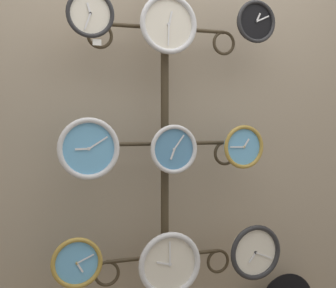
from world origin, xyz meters
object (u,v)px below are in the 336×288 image
display_stand (165,235)px  clock_middle_center (174,149)px  clock_top_left (90,14)px  clock_middle_right (243,147)px  clock_top_right (256,22)px  clock_bottom_left (77,263)px  clock_bottom_center (170,264)px  clock_top_center (168,24)px  clock_bottom_right (255,252)px  clock_middle_left (89,149)px

display_stand → clock_middle_center: (0.01, -0.11, 0.44)m
clock_top_left → clock_middle_right: size_ratio=0.98×
clock_middle_center → clock_top_right: bearing=1.8°
display_stand → clock_middle_center: 0.46m
clock_bottom_left → clock_bottom_center: 0.45m
display_stand → clock_top_center: size_ratio=6.94×
display_stand → clock_bottom_center: display_stand is taller
clock_top_center → clock_top_right: 0.47m
clock_top_center → clock_bottom_left: 1.21m
clock_middle_right → clock_top_right: bearing=2.8°
clock_top_left → clock_middle_center: clock_top_left is taller
clock_bottom_right → clock_bottom_center: bearing=-179.9°
clock_top_right → clock_bottom_left: (-0.93, -0.01, -1.16)m
clock_top_center → clock_bottom_left: (-0.45, -0.02, -1.12)m
clock_top_center → clock_top_right: (0.47, -0.01, 0.04)m
clock_top_right → clock_middle_right: 0.65m
clock_top_left → clock_middle_center: size_ratio=0.92×
clock_bottom_left → clock_bottom_center: bearing=-1.9°
clock_bottom_right → clock_top_center: bearing=175.5°
clock_top_left → clock_middle_left: clock_top_left is taller
clock_top_left → clock_top_right: size_ratio=1.01×
display_stand → clock_top_center: display_stand is taller
clock_top_center → clock_middle_right: size_ratio=1.29×
clock_top_left → clock_bottom_center: size_ratio=0.69×
display_stand → clock_top_right: (0.46, -0.09, 1.09)m
clock_top_right → clock_bottom_center: size_ratio=0.68×
clock_top_center → clock_middle_center: clock_top_center is taller
clock_middle_right → clock_bottom_center: clock_middle_right is taller
display_stand → clock_top_left: size_ratio=9.13×
display_stand → clock_top_left: bearing=-165.4°
clock_top_left → display_stand: bearing=14.6°
clock_top_left → clock_middle_center: (0.40, -0.01, -0.62)m
clock_top_left → clock_top_center: (0.38, 0.02, -0.02)m
clock_middle_center → display_stand: bearing=94.1°
clock_top_center → clock_bottom_left: size_ratio=1.22×
clock_top_right → clock_bottom_right: clock_top_right is taller
clock_middle_center → clock_middle_right: clock_middle_center is taller
clock_middle_left → clock_bottom_left: clock_middle_left is taller
clock_middle_right → clock_middle_center: bearing=-178.4°
clock_bottom_center → clock_bottom_right: 0.48m
clock_top_left → clock_middle_center: bearing=-0.9°
clock_bottom_center → clock_top_center: bearing=79.5°
clock_middle_right → display_stand: bearing=166.0°
clock_middle_center → clock_bottom_right: 0.71m
clock_top_center → clock_middle_left: size_ratio=1.02×
clock_top_left → clock_bottom_right: bearing=-0.9°
clock_middle_center → clock_top_center: bearing=119.7°
clock_top_left → clock_bottom_right: size_ratio=0.76×
clock_middle_left → clock_middle_center: clock_middle_left is taller
clock_middle_left → clock_bottom_right: size_ratio=0.99×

